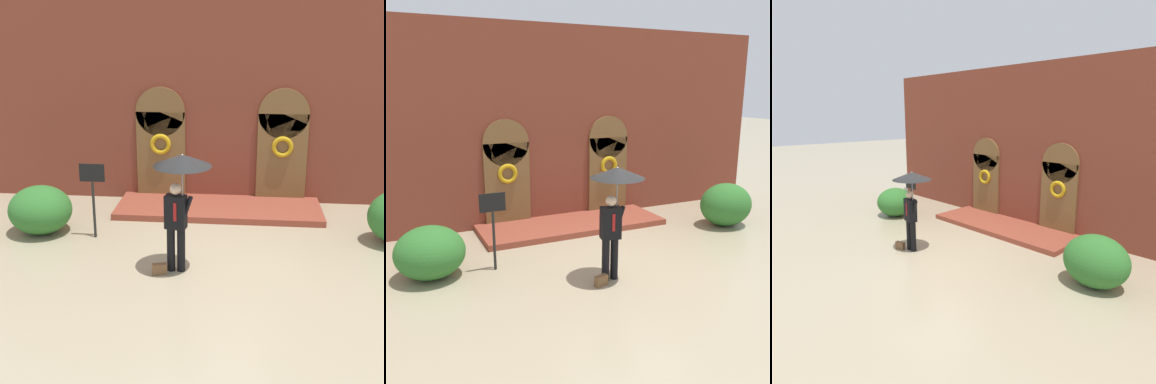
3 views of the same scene
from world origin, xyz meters
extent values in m
plane|color=tan|center=(0.00, 0.00, 0.00)|extent=(80.00, 80.00, 0.00)
cube|color=brown|center=(0.00, 4.20, 2.80)|extent=(14.00, 0.50, 5.60)
cube|color=brown|center=(-1.60, 3.91, 1.20)|extent=(1.30, 0.08, 2.40)
cylinder|color=brown|center=(-1.60, 3.91, 2.40)|extent=(1.30, 0.08, 1.30)
cube|color=brown|center=(1.60, 3.91, 1.20)|extent=(1.30, 0.08, 2.40)
cylinder|color=brown|center=(1.60, 3.91, 2.40)|extent=(1.30, 0.08, 1.30)
torus|color=#C69314|center=(-1.60, 3.84, 1.55)|extent=(0.56, 0.12, 0.56)
torus|color=#C69314|center=(1.60, 3.84, 1.55)|extent=(0.56, 0.12, 0.56)
cube|color=brown|center=(0.00, 3.05, 0.08)|extent=(5.20, 1.80, 0.16)
cylinder|color=black|center=(-0.76, -0.38, 0.45)|extent=(0.16, 0.16, 0.90)
cylinder|color=black|center=(-0.56, -0.38, 0.45)|extent=(0.16, 0.16, 0.90)
cube|color=black|center=(-0.66, -0.38, 1.23)|extent=(0.44, 0.31, 0.66)
cube|color=#A51919|center=(-0.66, -0.51, 1.27)|extent=(0.06, 0.02, 0.36)
sphere|color=beige|center=(-0.66, -0.38, 1.69)|extent=(0.22, 0.22, 0.22)
cylinder|color=black|center=(-0.44, -0.38, 1.33)|extent=(0.22, 0.09, 0.46)
cylinder|color=gray|center=(-0.53, -0.38, 1.65)|extent=(0.02, 0.02, 0.98)
cone|color=black|center=(-0.53, -0.38, 2.25)|extent=(1.10, 1.10, 0.22)
cone|color=white|center=(-0.53, -0.38, 2.27)|extent=(0.61, 0.61, 0.20)
cube|color=brown|center=(-0.97, -0.58, 0.11)|extent=(0.30, 0.19, 0.22)
cylinder|color=black|center=(-2.70, 1.11, 0.65)|extent=(0.06, 0.06, 1.30)
cube|color=black|center=(-2.70, 1.11, 1.52)|extent=(0.56, 0.03, 0.40)
ellipsoid|color=#2D6B28|center=(-4.01, 1.28, 0.55)|extent=(1.45, 1.40, 1.10)
ellipsoid|color=#2D6B28|center=(4.10, 1.41, 0.62)|extent=(1.53, 1.26, 1.23)
camera|label=1|loc=(0.56, -9.84, 4.77)|focal=50.00mm
camera|label=2|loc=(-4.69, -7.56, 3.88)|focal=40.00mm
camera|label=3|loc=(7.23, -5.92, 3.93)|focal=32.00mm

